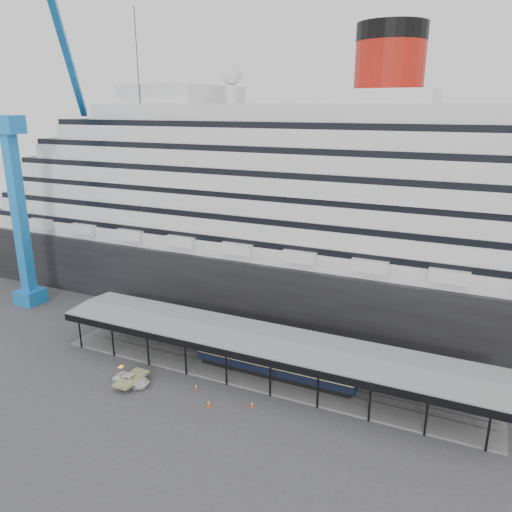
% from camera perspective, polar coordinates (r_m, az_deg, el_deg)
% --- Properties ---
extents(ground, '(200.00, 200.00, 0.00)m').
position_cam_1_polar(ground, '(60.98, -1.32, -15.48)').
color(ground, '#3D3D40').
rests_on(ground, ground).
extents(cruise_ship, '(130.00, 30.00, 43.90)m').
position_cam_1_polar(cruise_ship, '(82.70, 8.56, 6.70)').
color(cruise_ship, black).
rests_on(cruise_ship, ground).
extents(platform_canopy, '(56.00, 9.18, 5.30)m').
position_cam_1_polar(platform_canopy, '(63.70, 0.70, -11.51)').
color(platform_canopy, slate).
rests_on(platform_canopy, ground).
extents(crane_blue, '(22.63, 19.19, 47.60)m').
position_cam_1_polar(crane_blue, '(89.60, -25.12, 7.12)').
color(crane_blue, '#1C7DD5').
rests_on(crane_blue, ground).
extents(port_truck, '(4.56, 2.11, 1.27)m').
position_cam_1_polar(port_truck, '(64.24, -14.04, -13.56)').
color(port_truck, white).
rests_on(port_truck, ground).
extents(pullman_carriage, '(20.74, 2.91, 20.35)m').
position_cam_1_polar(pullman_carriage, '(63.02, 2.18, -11.72)').
color(pullman_carriage, black).
rests_on(pullman_carriage, ground).
extents(traffic_cone_left, '(0.46, 0.46, 0.70)m').
position_cam_1_polar(traffic_cone_left, '(62.07, -6.86, -14.60)').
color(traffic_cone_left, '#E1450C').
rests_on(traffic_cone_left, ground).
extents(traffic_cone_mid, '(0.48, 0.48, 0.76)m').
position_cam_1_polar(traffic_cone_mid, '(58.84, -5.41, -16.44)').
color(traffic_cone_mid, '#EA3D0D').
rests_on(traffic_cone_mid, ground).
extents(traffic_cone_right, '(0.38, 0.38, 0.69)m').
position_cam_1_polar(traffic_cone_right, '(58.56, -0.45, -16.58)').
color(traffic_cone_right, '#E3430C').
rests_on(traffic_cone_right, ground).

